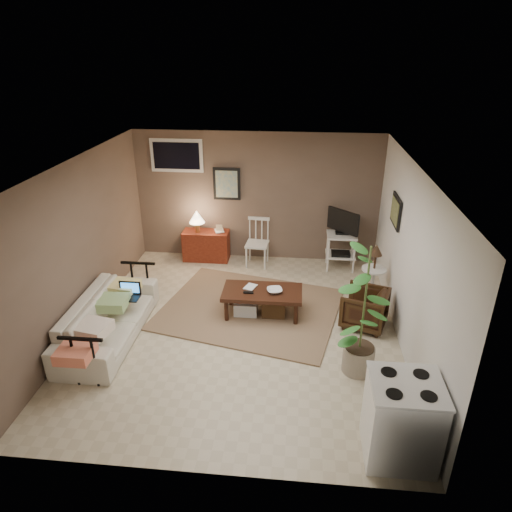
# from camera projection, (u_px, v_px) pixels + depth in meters

# --- Properties ---
(floor) EXTENTS (5.00, 5.00, 0.00)m
(floor) POSITION_uv_depth(u_px,v_px,m) (240.00, 328.00, 6.67)
(floor) COLOR #C1B293
(floor) RESTS_ON ground
(art_back) EXTENTS (0.50, 0.03, 0.60)m
(art_back) POSITION_uv_depth(u_px,v_px,m) (227.00, 184.00, 8.34)
(art_back) COLOR black
(art_right) EXTENTS (0.03, 0.60, 0.45)m
(art_right) POSITION_uv_depth(u_px,v_px,m) (396.00, 211.00, 6.78)
(art_right) COLOR black
(window) EXTENTS (0.96, 0.03, 0.60)m
(window) POSITION_uv_depth(u_px,v_px,m) (177.00, 156.00, 8.21)
(window) COLOR silver
(rug) EXTENTS (3.03, 2.64, 0.03)m
(rug) POSITION_uv_depth(u_px,v_px,m) (250.00, 309.00, 7.14)
(rug) COLOR #8C7051
(rug) RESTS_ON floor
(coffee_table) EXTENTS (1.19, 0.62, 0.45)m
(coffee_table) POSITION_uv_depth(u_px,v_px,m) (262.00, 301.00, 6.89)
(coffee_table) COLOR #34160E
(coffee_table) RESTS_ON floor
(sofa) EXTENTS (0.60, 2.06, 0.81)m
(sofa) POSITION_uv_depth(u_px,v_px,m) (107.00, 312.00, 6.32)
(sofa) COLOR beige
(sofa) RESTS_ON floor
(sofa_pillows) EXTENTS (0.40, 1.96, 0.14)m
(sofa_pillows) POSITION_uv_depth(u_px,v_px,m) (103.00, 316.00, 6.06)
(sofa_pillows) COLOR beige
(sofa_pillows) RESTS_ON sofa
(sofa_end_rails) EXTENTS (0.56, 2.06, 0.69)m
(sofa_end_rails) POSITION_uv_depth(u_px,v_px,m) (116.00, 316.00, 6.33)
(sofa_end_rails) COLOR black
(sofa_end_rails) RESTS_ON floor
(laptop) EXTENTS (0.32, 0.23, 0.22)m
(laptop) POSITION_uv_depth(u_px,v_px,m) (129.00, 293.00, 6.57)
(laptop) COLOR black
(laptop) RESTS_ON sofa
(red_console) EXTENTS (0.86, 0.38, 0.99)m
(red_console) POSITION_uv_depth(u_px,v_px,m) (205.00, 243.00, 8.66)
(red_console) COLOR maroon
(red_console) RESTS_ON floor
(spindle_chair) EXTENTS (0.43, 0.43, 0.89)m
(spindle_chair) POSITION_uv_depth(u_px,v_px,m) (257.00, 244.00, 8.43)
(spindle_chair) COLOR silver
(spindle_chair) RESTS_ON floor
(tv_stand) EXTENTS (0.53, 0.49, 1.12)m
(tv_stand) POSITION_uv_depth(u_px,v_px,m) (342.00, 238.00, 8.21)
(tv_stand) COLOR silver
(tv_stand) RESTS_ON floor
(side_table) EXTENTS (0.38, 0.38, 1.01)m
(side_table) POSITION_uv_depth(u_px,v_px,m) (374.00, 267.00, 7.07)
(side_table) COLOR silver
(side_table) RESTS_ON floor
(armchair) EXTENTS (0.74, 0.76, 0.63)m
(armchair) POSITION_uv_depth(u_px,v_px,m) (365.00, 306.00, 6.62)
(armchair) COLOR black
(armchair) RESTS_ON floor
(potted_plant) EXTENTS (0.44, 0.44, 1.76)m
(potted_plant) POSITION_uv_depth(u_px,v_px,m) (364.00, 307.00, 5.42)
(potted_plant) COLOR gray
(potted_plant) RESTS_ON floor
(stove) EXTENTS (0.69, 0.64, 0.90)m
(stove) POSITION_uv_depth(u_px,v_px,m) (402.00, 420.00, 4.45)
(stove) COLOR white
(stove) RESTS_ON floor
(bowl) EXTENTS (0.23, 0.11, 0.23)m
(bowl) POSITION_uv_depth(u_px,v_px,m) (275.00, 285.00, 6.73)
(bowl) COLOR #34160E
(bowl) RESTS_ON coffee_table
(book_table) EXTENTS (0.15, 0.07, 0.21)m
(book_table) POSITION_uv_depth(u_px,v_px,m) (246.00, 280.00, 6.90)
(book_table) COLOR #34160E
(book_table) RESTS_ON coffee_table
(book_console) EXTENTS (0.16, 0.07, 0.22)m
(book_console) POSITION_uv_depth(u_px,v_px,m) (215.00, 226.00, 8.51)
(book_console) COLOR #34160E
(book_console) RESTS_ON red_console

